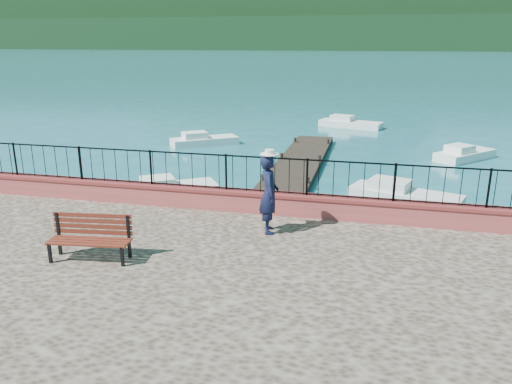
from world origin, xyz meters
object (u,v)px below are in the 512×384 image
at_px(person, 269,194).
at_px(boat_4, 351,121).
at_px(boat_2, 465,151).
at_px(boat_1, 405,192).
at_px(boat_3, 205,138).
at_px(park_bench, 91,247).
at_px(boat_0, 171,186).

height_order(person, boat_4, person).
bearing_deg(boat_4, boat_2, -37.95).
distance_m(boat_1, boat_3, 13.32).
distance_m(park_bench, boat_1, 11.77).
height_order(park_bench, person, person).
bearing_deg(boat_1, boat_3, 161.69).
bearing_deg(boat_1, park_bench, -106.87).
height_order(boat_0, boat_2, same).
xyz_separation_m(person, boat_2, (6.79, 14.80, -1.76)).
xyz_separation_m(boat_1, boat_2, (3.20, 7.80, 0.00)).
xyz_separation_m(park_bench, boat_2, (10.13, 17.25, -1.09)).
distance_m(person, boat_4, 23.19).
bearing_deg(person, boat_2, -41.41).
height_order(park_bench, boat_0, park_bench).
relative_size(boat_0, boat_2, 1.02).
relative_size(boat_0, boat_3, 0.92).
bearing_deg(boat_1, boat_0, -152.15).
xyz_separation_m(boat_0, boat_1, (8.59, 1.28, 0.00)).
distance_m(park_bench, person, 4.20).
bearing_deg(boat_4, boat_1, -63.96).
height_order(boat_1, boat_3, same).
distance_m(person, boat_3, 16.75).
xyz_separation_m(boat_0, boat_4, (5.73, 17.40, 0.00)).
bearing_deg(boat_1, boat_2, 87.09).
distance_m(park_bench, boat_2, 20.04).
xyz_separation_m(boat_2, boat_3, (-13.73, 0.34, 0.00)).
distance_m(boat_0, boat_2, 14.88).
bearing_deg(boat_0, park_bench, -112.45).
distance_m(person, boat_2, 16.38).
relative_size(park_bench, boat_0, 0.52).
distance_m(boat_2, boat_4, 10.30).
bearing_deg(person, boat_0, 24.42).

